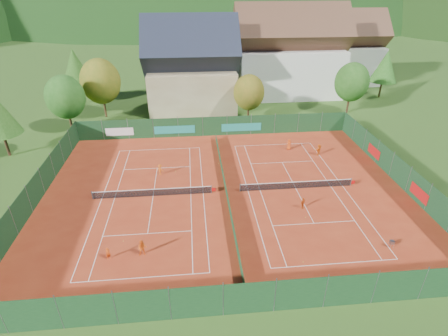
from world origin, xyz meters
The scene contains 34 objects.
ground centered at (0.00, 0.00, -0.02)m, with size 600.00×600.00×0.00m, color #294E18.
clay_pad centered at (0.00, 0.00, 0.01)m, with size 40.00×32.00×0.01m, color #A23117.
court_markings_left centered at (-8.00, 0.00, 0.01)m, with size 11.03×23.83×0.00m.
court_markings_right centered at (8.00, 0.00, 0.01)m, with size 11.03×23.83×0.00m.
tennis_net_left centered at (-7.85, 0.00, 0.51)m, with size 13.30×0.10×1.02m.
tennis_net_right centered at (8.15, 0.00, 0.51)m, with size 13.30×0.10×1.02m.
court_divider centered at (0.00, 0.00, 0.50)m, with size 0.03×28.80×1.00m.
fence_north centered at (-0.46, 15.99, 1.47)m, with size 40.00×0.10×3.00m.
fence_south centered at (0.00, -16.00, 1.50)m, with size 40.00×0.04×3.00m.
fence_west centered at (-20.00, 0.00, 1.50)m, with size 0.04×32.00×3.00m.
fence_east centered at (20.00, 0.05, 1.48)m, with size 0.09×32.00×3.00m.
chalet centered at (-3.00, 30.00, 6.62)m, with size 16.20×12.00×16.00m.
hotel_block_a centered at (16.00, 36.00, 7.38)m, with size 21.60×11.00×17.25m.
hotel_block_b centered at (30.00, 44.00, 6.62)m, with size 17.28×10.00×15.50m.
tree_west_front centered at (-22.00, 20.00, 5.39)m, with size 5.72×5.72×8.69m.
tree_west_mid centered at (-18.00, 26.00, 6.07)m, with size 6.44×6.44×9.78m.
tree_west_back centered at (-24.00, 34.00, 6.74)m, with size 5.60×5.60×10.00m.
tree_center centered at (6.00, 22.00, 4.72)m, with size 5.01×5.01×7.60m.
tree_east_front centered at (24.00, 24.00, 5.39)m, with size 5.72×5.72×8.69m.
tree_east_mid centered at (34.00, 32.00, 6.06)m, with size 5.04×5.04×9.00m.
tree_east_back centered at (26.00, 40.00, 6.74)m, with size 7.15×7.15×10.86m.
mountain_backdrop centered at (28.54, 233.48, -39.64)m, with size 820.00×530.00×242.00m.
ball_hopper centered at (13.68, -10.37, 0.56)m, with size 0.34×0.34×0.80m.
loose_ball_0 centered at (-10.10, -7.27, 0.03)m, with size 0.07×0.07×0.07m, color #CCD833.
loose_ball_1 centered at (5.38, -11.45, 0.03)m, with size 0.07×0.07×0.07m, color #CCD833.
loose_ball_2 centered at (-0.23, 6.84, 0.03)m, with size 0.07×0.07×0.07m, color #CCD833.
loose_ball_3 centered at (-5.70, 5.24, 0.03)m, with size 0.07×0.07×0.07m, color #CCD833.
loose_ball_4 centered at (7.44, -5.43, 0.03)m, with size 0.07×0.07×0.07m, color #CCD833.
player_left_near centered at (-10.95, -9.42, 0.59)m, with size 0.43×0.28×1.18m, color #EB5014.
player_left_mid centered at (-8.10, -9.26, 0.79)m, with size 0.77×0.60×1.58m, color #E85914.
player_left_far centered at (-7.47, 4.73, 0.69)m, with size 0.89×0.51×1.38m, color #E35C14.
player_right_near centered at (7.60, -3.80, 0.64)m, with size 0.75×0.31×1.28m, color #D84F13.
player_right_far_a centered at (9.81, 10.15, 0.76)m, with size 0.74×0.48×1.52m, color #D74A13.
player_right_far_b centered at (13.35, 8.10, 0.78)m, with size 1.46×0.46×1.57m, color orange.
Camera 1 is at (-3.38, -32.62, 21.04)m, focal length 28.00 mm.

